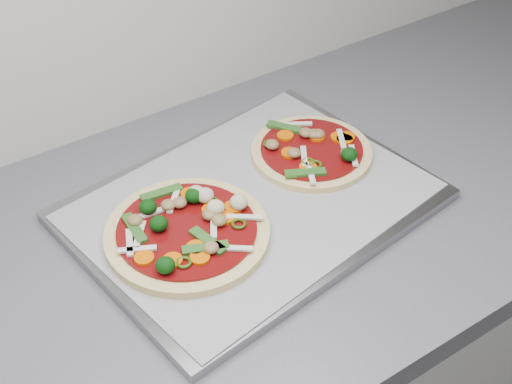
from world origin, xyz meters
TOP-DOWN VIEW (x-y plane):
  - countertop at (0.00, 1.30)m, footprint 3.60×0.60m
  - baking_tray at (-0.07, 1.31)m, footprint 0.51×0.40m
  - parchment at (-0.07, 1.31)m, footprint 0.50×0.39m
  - pizza_left at (-0.18, 1.30)m, footprint 0.23×0.23m
  - pizza_right at (0.06, 1.35)m, footprint 0.21×0.21m

SIDE VIEW (x-z plane):
  - countertop at x=0.00m, z-range 0.86..0.90m
  - baking_tray at x=-0.07m, z-range 0.90..0.92m
  - parchment at x=-0.07m, z-range 0.92..0.92m
  - pizza_right at x=0.06m, z-range 0.91..0.94m
  - pizza_left at x=-0.18m, z-range 0.91..0.95m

